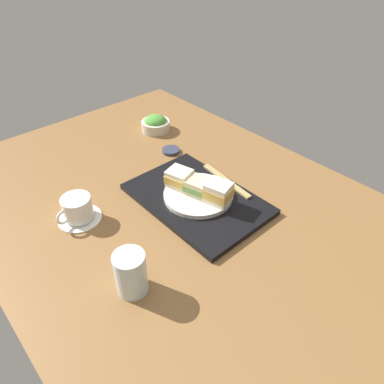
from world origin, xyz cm
name	(u,v)px	position (x,y,z in cm)	size (l,w,h in cm)	color
ground_plane	(172,206)	(0.00, 0.00, -1.50)	(140.00, 100.00, 3.00)	brown
serving_tray	(197,199)	(-4.68, -5.73, 0.84)	(40.11, 26.92, 1.69)	black
sandwich_plate	(198,195)	(-4.87, -6.03, 2.36)	(20.13, 20.13, 1.35)	silver
sandwich_near	(218,193)	(-11.31, -7.62, 6.07)	(8.32, 7.69, 6.06)	#EFE5C1
sandwich_middle	(198,187)	(-4.87, -6.03, 5.33)	(8.35, 7.91, 4.59)	beige
sandwich_far	(179,178)	(1.57, -4.44, 5.65)	(8.35, 7.93, 5.21)	#EFE5C1
salad_bowl	(156,124)	(38.12, -23.35, 2.75)	(10.93, 10.93, 6.20)	beige
chopsticks_pair	(226,181)	(-5.22, -17.48, 2.04)	(20.74, 3.70, 0.70)	tan
coffee_cup	(77,210)	(11.31, 23.73, 3.40)	(12.02, 12.77, 7.26)	white
drinking_glass	(131,273)	(-17.99, 26.00, 5.37)	(7.15, 7.15, 10.74)	silver
small_sauce_dish	(171,151)	(21.70, -17.49, 0.58)	(6.25, 6.25, 1.16)	#33384C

